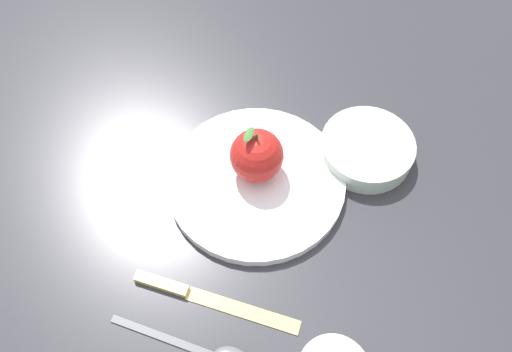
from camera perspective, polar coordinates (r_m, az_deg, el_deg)
ground_plane at (r=0.70m, az=-1.72°, el=-3.66°), size 2.40×2.40×0.00m
dinner_plate at (r=0.71m, az=-0.00°, el=-0.47°), size 0.25×0.25×0.02m
apple at (r=0.68m, az=0.07°, el=2.35°), size 0.07×0.07×0.09m
side_bowl at (r=0.75m, az=12.50°, el=3.17°), size 0.14×0.14×0.03m
knife at (r=0.65m, az=-6.30°, el=-13.43°), size 0.22×0.06×0.01m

